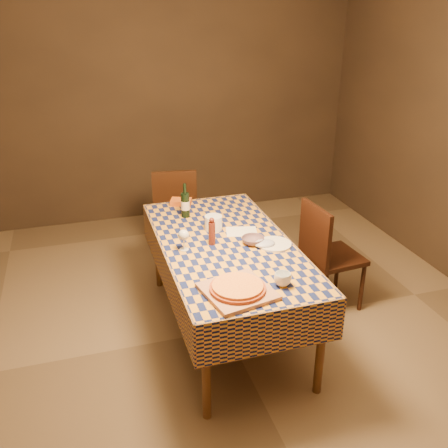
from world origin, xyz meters
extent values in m
plane|color=brown|center=(0.00, 0.00, 0.00)|extent=(5.00, 5.00, 0.00)
cube|color=#34271D|center=(0.00, 2.50, 1.35)|extent=(4.50, 0.10, 2.70)
cylinder|color=brown|center=(-0.38, -0.83, 0.38)|extent=(0.06, 0.06, 0.75)
cylinder|color=brown|center=(0.38, -0.83, 0.38)|extent=(0.06, 0.06, 0.75)
cylinder|color=brown|center=(-0.38, 0.83, 0.38)|extent=(0.06, 0.06, 0.75)
cylinder|color=brown|center=(0.38, 0.83, 0.38)|extent=(0.06, 0.06, 0.75)
cube|color=brown|center=(0.00, 0.00, 0.74)|extent=(0.90, 1.80, 0.03)
cube|color=brown|center=(0.00, 0.00, 0.76)|extent=(0.92, 1.82, 0.02)
cube|color=brown|center=(0.00, -0.92, 0.62)|extent=(0.94, 0.01, 0.30)
cube|color=brown|center=(0.00, 0.92, 0.62)|extent=(0.94, 0.01, 0.30)
cube|color=brown|center=(-0.47, 0.00, 0.62)|extent=(0.01, 1.84, 0.30)
cube|color=brown|center=(0.47, 0.00, 0.62)|extent=(0.01, 1.84, 0.30)
cube|color=#B27553|center=(-0.14, -0.67, 0.78)|extent=(0.46, 0.46, 0.02)
cylinder|color=#A1401A|center=(-0.14, -0.67, 0.80)|extent=(0.39, 0.39, 0.02)
cylinder|color=orange|center=(-0.14, -0.67, 0.82)|extent=(0.35, 0.35, 0.02)
cylinder|color=#4F1B12|center=(-0.10, 0.01, 0.86)|extent=(0.06, 0.06, 0.17)
sphere|color=#4F1B12|center=(-0.10, 0.01, 0.96)|extent=(0.04, 0.04, 0.04)
imported|color=#674D56|center=(0.18, -0.07, 0.80)|extent=(0.18, 0.18, 0.05)
cylinder|color=silver|center=(-0.32, -0.02, 0.77)|extent=(0.08, 0.08, 0.00)
cylinder|color=silver|center=(-0.32, -0.02, 0.81)|extent=(0.01, 0.01, 0.07)
sphere|color=silver|center=(-0.32, -0.02, 0.89)|extent=(0.08, 0.08, 0.08)
ellipsoid|color=#3C070E|center=(-0.32, -0.02, 0.88)|extent=(0.05, 0.05, 0.03)
cylinder|color=black|center=(-0.17, 0.56, 0.87)|extent=(0.08, 0.08, 0.20)
cylinder|color=black|center=(-0.17, 0.56, 1.01)|extent=(0.03, 0.03, 0.08)
cylinder|color=beige|center=(-0.17, 0.56, 0.87)|extent=(0.08, 0.08, 0.07)
cylinder|color=white|center=(-0.02, 0.25, 0.83)|extent=(0.17, 0.17, 0.11)
cube|color=#D15E1B|center=(-0.15, 0.84, 0.79)|extent=(0.21, 0.18, 0.04)
cylinder|color=white|center=(0.33, -0.13, 0.78)|extent=(0.29, 0.29, 0.01)
imported|color=white|center=(0.16, -0.67, 0.81)|extent=(0.14, 0.14, 0.08)
cube|color=white|center=(0.17, 0.15, 0.77)|extent=(0.27, 0.23, 0.00)
ellipsoid|color=#A9B4D8|center=(0.25, -0.13, 0.79)|extent=(0.18, 0.15, 0.05)
cube|color=black|center=(-0.09, 1.47, 0.45)|extent=(0.47, 0.47, 0.04)
cube|color=black|center=(-0.12, 1.27, 0.70)|extent=(0.42, 0.09, 0.46)
cylinder|color=black|center=(0.11, 1.63, 0.21)|extent=(0.04, 0.04, 0.43)
cylinder|color=black|center=(-0.25, 1.67, 0.21)|extent=(0.04, 0.04, 0.43)
cylinder|color=black|center=(0.06, 1.27, 0.21)|extent=(0.04, 0.04, 0.43)
cylinder|color=black|center=(-0.29, 1.31, 0.21)|extent=(0.04, 0.04, 0.43)
cube|color=black|center=(0.97, 0.10, 0.45)|extent=(0.45, 0.45, 0.04)
cube|color=black|center=(0.77, 0.09, 0.70)|extent=(0.07, 0.42, 0.46)
cylinder|color=black|center=(1.16, -0.06, 0.21)|extent=(0.04, 0.04, 0.43)
cylinder|color=black|center=(1.13, 0.30, 0.21)|extent=(0.04, 0.04, 0.43)
cylinder|color=black|center=(0.80, -0.09, 0.21)|extent=(0.04, 0.04, 0.43)
cylinder|color=black|center=(0.77, 0.27, 0.21)|extent=(0.04, 0.04, 0.43)
camera|label=1|loc=(-0.97, -3.12, 2.40)|focal=40.00mm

